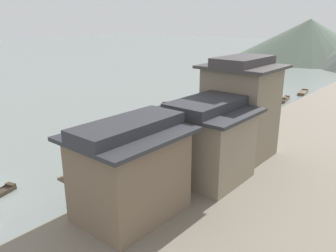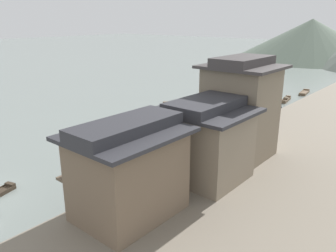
{
  "view_description": "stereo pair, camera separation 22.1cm",
  "coord_description": "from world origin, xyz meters",
  "px_view_note": "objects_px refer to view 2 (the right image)",
  "views": [
    {
      "loc": [
        24.54,
        -7.7,
        12.37
      ],
      "look_at": [
        3.02,
        18.02,
        1.71
      ],
      "focal_mm": 36.28,
      "sensor_mm": 36.0,
      "label": 1
    },
    {
      "loc": [
        24.71,
        -7.56,
        12.37
      ],
      "look_at": [
        3.02,
        18.02,
        1.71
      ],
      "focal_mm": 36.28,
      "sensor_mm": 36.0,
      "label": 2
    }
  ],
  "objects_px": {
    "boat_moored_nearest": "(212,133)",
    "boat_moored_second": "(271,110)",
    "house_waterfront_nearest": "(128,170)",
    "boat_midriver_upstream": "(251,97)",
    "boat_midriver_drifting": "(304,93)",
    "boat_upstream_distant": "(170,108)",
    "boat_moored_third": "(286,99)",
    "house_waterfront_second": "(204,140)",
    "house_waterfront_tall": "(240,108)",
    "boat_moored_far": "(255,85)",
    "boat_crossing_west": "(170,151)"
  },
  "relations": [
    {
      "from": "house_waterfront_nearest",
      "to": "boat_midriver_upstream",
      "type": "bearing_deg",
      "value": 105.86
    },
    {
      "from": "house_waterfront_tall",
      "to": "boat_moored_third",
      "type": "bearing_deg",
      "value": 102.63
    },
    {
      "from": "boat_midriver_upstream",
      "to": "boat_upstream_distant",
      "type": "relative_size",
      "value": 0.74
    },
    {
      "from": "boat_moored_second",
      "to": "boat_midriver_drifting",
      "type": "relative_size",
      "value": 1.29
    },
    {
      "from": "house_waterfront_nearest",
      "to": "boat_moored_third",
      "type": "bearing_deg",
      "value": 98.0
    },
    {
      "from": "boat_moored_far",
      "to": "boat_moored_third",
      "type": "bearing_deg",
      "value": -42.11
    },
    {
      "from": "boat_midriver_drifting",
      "to": "house_waterfront_tall",
      "type": "bearing_deg",
      "value": -80.57
    },
    {
      "from": "boat_upstream_distant",
      "to": "boat_moored_second",
      "type": "bearing_deg",
      "value": 35.49
    },
    {
      "from": "boat_midriver_upstream",
      "to": "house_waterfront_tall",
      "type": "bearing_deg",
      "value": -65.62
    },
    {
      "from": "boat_moored_second",
      "to": "boat_midriver_drifting",
      "type": "bearing_deg",
      "value": 92.82
    },
    {
      "from": "house_waterfront_nearest",
      "to": "house_waterfront_tall",
      "type": "height_order",
      "value": "house_waterfront_tall"
    },
    {
      "from": "house_waterfront_second",
      "to": "house_waterfront_tall",
      "type": "xyz_separation_m",
      "value": [
        -0.25,
        5.72,
        1.31
      ]
    },
    {
      "from": "boat_moored_far",
      "to": "house_waterfront_tall",
      "type": "height_order",
      "value": "house_waterfront_tall"
    },
    {
      "from": "boat_midriver_upstream",
      "to": "house_waterfront_nearest",
      "type": "relative_size",
      "value": 0.52
    },
    {
      "from": "boat_moored_far",
      "to": "boat_crossing_west",
      "type": "height_order",
      "value": "boat_crossing_west"
    },
    {
      "from": "boat_upstream_distant",
      "to": "boat_midriver_upstream",
      "type": "bearing_deg",
      "value": 68.57
    },
    {
      "from": "boat_moored_far",
      "to": "boat_upstream_distant",
      "type": "distance_m",
      "value": 24.5
    },
    {
      "from": "boat_midriver_upstream",
      "to": "boat_crossing_west",
      "type": "height_order",
      "value": "boat_crossing_west"
    },
    {
      "from": "boat_moored_nearest",
      "to": "house_waterfront_second",
      "type": "relative_size",
      "value": 0.68
    },
    {
      "from": "boat_moored_second",
      "to": "boat_upstream_distant",
      "type": "distance_m",
      "value": 14.09
    },
    {
      "from": "boat_moored_third",
      "to": "house_waterfront_second",
      "type": "distance_m",
      "value": 32.15
    },
    {
      "from": "boat_midriver_drifting",
      "to": "boat_crossing_west",
      "type": "relative_size",
      "value": 0.78
    },
    {
      "from": "boat_midriver_drifting",
      "to": "boat_midriver_upstream",
      "type": "distance_m",
      "value": 10.77
    },
    {
      "from": "boat_moored_nearest",
      "to": "house_waterfront_second",
      "type": "distance_m",
      "value": 12.49
    },
    {
      "from": "boat_moored_nearest",
      "to": "boat_moored_second",
      "type": "bearing_deg",
      "value": 85.88
    },
    {
      "from": "boat_moored_nearest",
      "to": "boat_midriver_upstream",
      "type": "bearing_deg",
      "value": 104.82
    },
    {
      "from": "house_waterfront_tall",
      "to": "house_waterfront_second",
      "type": "bearing_deg",
      "value": -87.54
    },
    {
      "from": "boat_moored_far",
      "to": "boat_upstream_distant",
      "type": "xyz_separation_m",
      "value": [
        -0.85,
        -24.49,
        0.15
      ]
    },
    {
      "from": "boat_upstream_distant",
      "to": "boat_crossing_west",
      "type": "xyz_separation_m",
      "value": [
        10.47,
        -12.48,
        -0.13
      ]
    },
    {
      "from": "boat_moored_nearest",
      "to": "boat_moored_third",
      "type": "relative_size",
      "value": 1.16
    },
    {
      "from": "boat_moored_nearest",
      "to": "boat_moored_far",
      "type": "relative_size",
      "value": 1.3
    },
    {
      "from": "house_waterfront_second",
      "to": "boat_midriver_drifting",
      "type": "bearing_deg",
      "value": 98.41
    },
    {
      "from": "boat_midriver_drifting",
      "to": "boat_upstream_distant",
      "type": "distance_m",
      "value": 25.63
    },
    {
      "from": "house_waterfront_second",
      "to": "house_waterfront_tall",
      "type": "relative_size",
      "value": 0.8
    },
    {
      "from": "boat_moored_second",
      "to": "boat_midriver_upstream",
      "type": "height_order",
      "value": "boat_moored_second"
    },
    {
      "from": "boat_moored_nearest",
      "to": "boat_crossing_west",
      "type": "distance_m",
      "value": 7.27
    },
    {
      "from": "boat_moored_second",
      "to": "house_waterfront_second",
      "type": "height_order",
      "value": "house_waterfront_second"
    },
    {
      "from": "house_waterfront_nearest",
      "to": "boat_moored_nearest",
      "type": "bearing_deg",
      "value": 106.97
    },
    {
      "from": "boat_moored_second",
      "to": "boat_moored_far",
      "type": "height_order",
      "value": "boat_moored_second"
    },
    {
      "from": "boat_upstream_distant",
      "to": "boat_crossing_west",
      "type": "height_order",
      "value": "boat_upstream_distant"
    },
    {
      "from": "boat_moored_third",
      "to": "boat_moored_nearest",
      "type": "bearing_deg",
      "value": -89.92
    },
    {
      "from": "boat_moored_nearest",
      "to": "boat_moored_second",
      "type": "height_order",
      "value": "boat_moored_second"
    },
    {
      "from": "boat_crossing_west",
      "to": "house_waterfront_tall",
      "type": "relative_size",
      "value": 0.67
    },
    {
      "from": "boat_upstream_distant",
      "to": "house_waterfront_nearest",
      "type": "height_order",
      "value": "house_waterfront_nearest"
    },
    {
      "from": "boat_moored_third",
      "to": "boat_midriver_drifting",
      "type": "bearing_deg",
      "value": 88.09
    },
    {
      "from": "boat_midriver_upstream",
      "to": "house_waterfront_second",
      "type": "relative_size",
      "value": 0.53
    },
    {
      "from": "boat_moored_third",
      "to": "house_waterfront_nearest",
      "type": "height_order",
      "value": "house_waterfront_nearest"
    },
    {
      "from": "boat_moored_second",
      "to": "boat_moored_third",
      "type": "xyz_separation_m",
      "value": [
        -0.99,
        7.61,
        0.01
      ]
    },
    {
      "from": "boat_moored_second",
      "to": "boat_midriver_upstream",
      "type": "distance_m",
      "value": 8.3
    },
    {
      "from": "boat_moored_nearest",
      "to": "boat_moored_second",
      "type": "distance_m",
      "value": 13.42
    }
  ]
}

